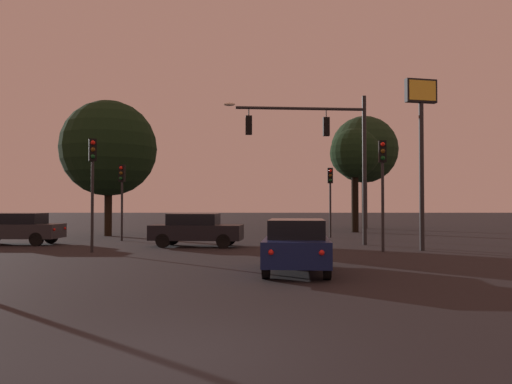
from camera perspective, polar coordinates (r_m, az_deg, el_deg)
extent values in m
plane|color=black|center=(30.85, -1.96, -5.04)|extent=(168.00, 168.00, 0.00)
cylinder|color=#232326|center=(24.45, 12.39, 2.47)|extent=(0.20, 0.20, 7.19)
cylinder|color=#232326|center=(24.12, 5.18, 9.53)|extent=(6.20, 0.63, 0.14)
ellipsoid|color=#F4EACC|center=(23.82, -3.05, 10.04)|extent=(0.56, 0.28, 0.16)
cylinder|color=#232326|center=(24.31, 8.10, 8.97)|extent=(0.05, 0.05, 0.40)
cube|color=black|center=(24.21, 8.10, 7.45)|extent=(0.32, 0.26, 0.90)
sphere|color=red|center=(24.38, 8.03, 8.05)|extent=(0.18, 0.18, 0.18)
sphere|color=#56380C|center=(24.34, 8.03, 7.40)|extent=(0.18, 0.18, 0.18)
sphere|color=#0C4219|center=(24.30, 8.03, 6.75)|extent=(0.18, 0.18, 0.18)
cylinder|color=#232326|center=(23.79, -0.81, 9.21)|extent=(0.05, 0.05, 0.38)
cube|color=black|center=(23.68, -0.81, 7.68)|extent=(0.32, 0.26, 0.90)
sphere|color=red|center=(23.87, -0.83, 8.29)|extent=(0.18, 0.18, 0.18)
sphere|color=#56380C|center=(23.82, -0.83, 7.63)|extent=(0.18, 0.18, 0.18)
sphere|color=#0C4219|center=(23.78, -0.83, 6.96)|extent=(0.18, 0.18, 0.18)
cylinder|color=#232326|center=(27.43, -15.13, -2.14)|extent=(0.12, 0.12, 3.16)
cube|color=black|center=(27.48, -15.10, 2.09)|extent=(0.34, 0.30, 0.90)
sphere|color=red|center=(27.37, -15.23, 2.69)|extent=(0.18, 0.18, 0.18)
sphere|color=#56380C|center=(27.36, -15.24, 2.11)|extent=(0.18, 0.18, 0.18)
sphere|color=#0C4219|center=(27.34, -15.24, 1.52)|extent=(0.18, 0.18, 0.18)
cylinder|color=#232326|center=(20.95, 14.40, -1.69)|extent=(0.12, 0.12, 3.67)
cube|color=black|center=(21.06, 14.36, 4.53)|extent=(0.33, 0.27, 0.90)
sphere|color=red|center=(20.96, 14.40, 5.33)|extent=(0.18, 0.18, 0.18)
sphere|color=#56380C|center=(20.92, 14.41, 4.57)|extent=(0.18, 0.18, 0.18)
sphere|color=#0C4219|center=(20.90, 14.41, 3.81)|extent=(0.18, 0.18, 0.18)
cylinder|color=#232326|center=(21.14, -18.28, -1.61)|extent=(0.12, 0.12, 3.71)
cube|color=black|center=(21.25, -18.23, 4.62)|extent=(0.37, 0.33, 0.90)
sphere|color=red|center=(21.14, -18.20, 5.41)|extent=(0.18, 0.18, 0.18)
sphere|color=#56380C|center=(21.11, -18.21, 4.66)|extent=(0.18, 0.18, 0.18)
sphere|color=#0C4219|center=(21.08, -18.21, 3.90)|extent=(0.18, 0.18, 0.18)
cylinder|color=#232326|center=(29.31, 8.57, -2.11)|extent=(0.12, 0.12, 3.18)
cube|color=black|center=(29.36, 8.55, 1.88)|extent=(0.31, 0.25, 0.90)
sphere|color=red|center=(29.24, 8.58, 2.44)|extent=(0.18, 0.18, 0.18)
sphere|color=#56380C|center=(29.22, 8.58, 1.89)|extent=(0.18, 0.18, 0.18)
sphere|color=#0C4219|center=(29.20, 8.59, 1.35)|extent=(0.18, 0.18, 0.18)
cube|color=#0F1947|center=(14.36, 4.72, -6.56)|extent=(2.12, 4.17, 0.68)
cube|color=black|center=(14.17, 4.71, -4.20)|extent=(1.71, 2.30, 0.52)
cylinder|color=black|center=(15.74, 1.83, -7.36)|extent=(0.25, 0.65, 0.64)
cylinder|color=black|center=(15.74, 7.64, -7.35)|extent=(0.25, 0.65, 0.64)
cylinder|color=black|center=(13.10, 1.20, -8.56)|extent=(0.25, 0.65, 0.64)
cylinder|color=black|center=(13.10, 8.20, -8.55)|extent=(0.25, 0.65, 0.64)
sphere|color=red|center=(12.36, 1.76, -6.94)|extent=(0.14, 0.14, 0.14)
sphere|color=red|center=(12.35, 7.59, -6.93)|extent=(0.14, 0.14, 0.14)
cube|color=#232328|center=(26.66, -25.98, -4.05)|extent=(4.41, 1.86, 0.68)
cube|color=black|center=(26.57, -25.68, -2.77)|extent=(2.40, 1.57, 0.52)
cylinder|color=black|center=(25.35, -23.89, -4.98)|extent=(0.64, 0.22, 0.64)
cylinder|color=black|center=(26.76, -22.46, -4.80)|extent=(0.64, 0.22, 0.64)
sphere|color=red|center=(25.16, -22.17, -4.02)|extent=(0.14, 0.14, 0.14)
sphere|color=red|center=(26.29, -21.09, -3.92)|extent=(0.14, 0.14, 0.14)
cube|color=black|center=(23.03, -6.78, -4.62)|extent=(4.30, 2.18, 0.68)
cube|color=black|center=(23.04, -7.14, -3.12)|extent=(2.38, 1.74, 0.52)
cylinder|color=black|center=(23.58, -3.10, -5.38)|extent=(0.66, 0.26, 0.64)
cylinder|color=black|center=(22.02, -3.73, -5.66)|extent=(0.66, 0.26, 0.64)
cylinder|color=black|center=(24.14, -9.57, -5.27)|extent=(0.66, 0.26, 0.64)
cylinder|color=black|center=(22.62, -10.63, -5.53)|extent=(0.66, 0.26, 0.64)
sphere|color=red|center=(24.15, -11.32, -4.21)|extent=(0.14, 0.14, 0.14)
sphere|color=red|center=(22.96, -12.22, -4.36)|extent=(0.14, 0.14, 0.14)
cylinder|color=#232326|center=(22.04, 18.53, 1.71)|extent=(0.20, 0.20, 6.25)
cube|color=black|center=(22.53, 18.46, 10.96)|extent=(1.42, 0.55, 1.00)
cube|color=yellow|center=(22.41, 18.64, 11.02)|extent=(1.21, 0.29, 0.84)
cylinder|color=black|center=(31.82, -16.60, -1.86)|extent=(0.46, 0.46, 3.35)
sphere|color=black|center=(32.00, -16.55, 4.84)|extent=(5.88, 5.88, 5.88)
cylinder|color=black|center=(35.20, 11.34, -1.05)|extent=(0.49, 0.49, 4.31)
sphere|color=black|center=(35.38, 11.31, 4.42)|extent=(3.47, 3.47, 3.47)
cylinder|color=black|center=(40.72, 12.40, -0.98)|extent=(0.43, 0.43, 4.48)
sphere|color=black|center=(40.96, 12.36, 4.79)|extent=(5.36, 5.36, 5.36)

